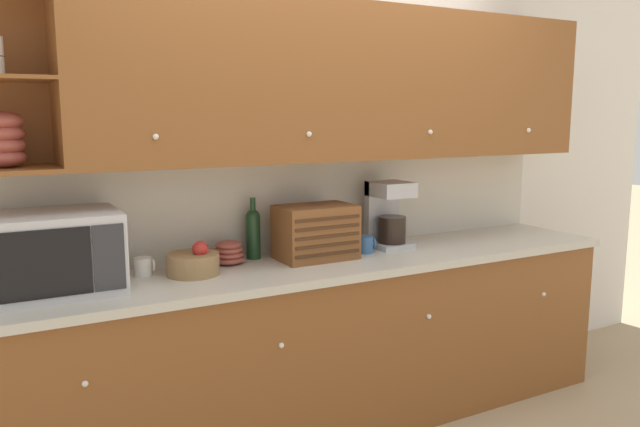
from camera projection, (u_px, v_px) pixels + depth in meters
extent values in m
plane|color=tan|center=(302.00, 402.00, 3.62)|extent=(24.00, 24.00, 0.00)
cube|color=white|center=(299.00, 178.00, 3.44)|extent=(5.74, 0.06, 2.60)
cube|color=brown|center=(328.00, 347.00, 3.29)|extent=(3.34, 0.61, 0.87)
cube|color=beige|center=(330.00, 264.00, 3.20)|extent=(3.36, 0.64, 0.04)
sphere|color=white|center=(85.00, 384.00, 2.40)|extent=(0.03, 0.03, 0.03)
sphere|color=white|center=(281.00, 345.00, 2.79)|extent=(0.03, 0.03, 0.03)
sphere|color=white|center=(429.00, 317.00, 3.19)|extent=(0.03, 0.03, 0.03)
sphere|color=white|center=(544.00, 294.00, 3.59)|extent=(0.03, 0.03, 0.03)
cube|color=beige|center=(302.00, 204.00, 3.43)|extent=(3.34, 0.01, 0.51)
cube|color=brown|center=(353.00, 84.00, 3.27)|extent=(2.92, 0.38, 0.79)
cube|color=brown|center=(4.00, 170.00, 2.54)|extent=(0.42, 0.38, 0.02)
sphere|color=white|center=(156.00, 137.00, 2.62)|extent=(0.03, 0.03, 0.03)
sphere|color=white|center=(309.00, 134.00, 2.97)|extent=(0.03, 0.03, 0.03)
sphere|color=white|center=(430.00, 132.00, 3.31)|extent=(0.03, 0.03, 0.03)
sphere|color=white|center=(529.00, 130.00, 3.66)|extent=(0.03, 0.03, 0.03)
ellipsoid|color=#9E473D|center=(3.00, 158.00, 2.53)|extent=(0.18, 0.18, 0.08)
ellipsoid|color=#9E473D|center=(2.00, 146.00, 2.52)|extent=(0.18, 0.18, 0.08)
ellipsoid|color=#9E473D|center=(1.00, 133.00, 2.51)|extent=(0.18, 0.18, 0.08)
ellipsoid|color=#9E473D|center=(0.00, 121.00, 2.50)|extent=(0.18, 0.18, 0.08)
cube|color=silver|center=(50.00, 253.00, 2.59)|extent=(0.56, 0.40, 0.34)
cube|color=black|center=(38.00, 265.00, 2.39)|extent=(0.39, 0.01, 0.27)
cube|color=#2D2D33|center=(109.00, 258.00, 2.51)|extent=(0.12, 0.01, 0.27)
cylinder|color=silver|center=(143.00, 267.00, 2.88)|extent=(0.08, 0.08, 0.09)
torus|color=silver|center=(153.00, 265.00, 2.90)|extent=(0.01, 0.06, 0.06)
cylinder|color=#937047|center=(193.00, 264.00, 2.90)|extent=(0.25, 0.25, 0.10)
sphere|color=red|center=(200.00, 249.00, 2.89)|extent=(0.08, 0.08, 0.08)
ellipsoid|color=#9E473D|center=(229.00, 259.00, 3.12)|extent=(0.16, 0.16, 0.04)
ellipsoid|color=#9E473D|center=(229.00, 254.00, 3.12)|extent=(0.15, 0.15, 0.04)
ellipsoid|color=#9E473D|center=(229.00, 250.00, 3.11)|extent=(0.14, 0.14, 0.04)
ellipsoid|color=#9E473D|center=(228.00, 245.00, 3.11)|extent=(0.13, 0.13, 0.04)
cylinder|color=#19381E|center=(253.00, 238.00, 3.22)|extent=(0.07, 0.07, 0.22)
sphere|color=#19381E|center=(253.00, 217.00, 3.20)|extent=(0.07, 0.07, 0.07)
cylinder|color=#19381E|center=(253.00, 205.00, 3.19)|extent=(0.03, 0.03, 0.08)
cube|color=brown|center=(316.00, 232.00, 3.21)|extent=(0.39, 0.26, 0.28)
cube|color=#432713|center=(328.00, 254.00, 3.11)|extent=(0.36, 0.01, 0.02)
cube|color=#432713|center=(328.00, 245.00, 3.11)|extent=(0.36, 0.01, 0.02)
cube|color=#432713|center=(328.00, 236.00, 3.10)|extent=(0.36, 0.01, 0.02)
cube|color=#432713|center=(328.00, 228.00, 3.09)|extent=(0.36, 0.01, 0.02)
cube|color=#432713|center=(328.00, 219.00, 3.09)|extent=(0.36, 0.01, 0.02)
cylinder|color=#38669E|center=(365.00, 244.00, 3.36)|extent=(0.09, 0.09, 0.09)
torus|color=#38669E|center=(373.00, 243.00, 3.39)|extent=(0.01, 0.06, 0.06)
cube|color=#B7B7BC|center=(390.00, 245.00, 3.50)|extent=(0.21, 0.22, 0.03)
cylinder|color=black|center=(392.00, 230.00, 3.48)|extent=(0.16, 0.16, 0.15)
cube|color=#B7B7BC|center=(382.00, 213.00, 3.55)|extent=(0.21, 0.05, 0.37)
cube|color=#B7B7BC|center=(391.00, 189.00, 3.45)|extent=(0.21, 0.22, 0.08)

